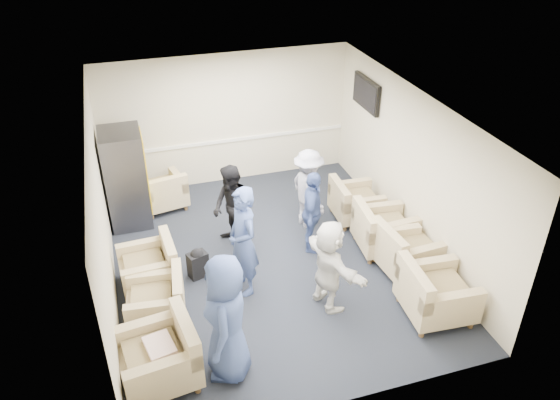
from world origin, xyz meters
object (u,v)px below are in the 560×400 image
object	(u,v)px
vending_machine	(126,178)
armchair_left_near	(163,357)
armchair_left_mid	(160,302)
person_mid_left	(243,242)
person_front_right	(329,265)
person_mid_right	(312,213)
armchair_corner	(163,193)
armchair_left_far	(152,267)
person_front_left	(227,318)
armchair_right_near	(433,295)
armchair_right_far	(353,203)
armchair_right_midnear	(404,252)
person_back_left	(232,209)
person_back_right	(308,189)
armchair_right_midfar	(381,231)

from	to	relation	value
vending_machine	armchair_left_near	bearing A→B (deg)	-88.29
armchair_left_mid	person_mid_left	xyz separation A→B (m)	(1.32, 0.30, 0.57)
armchair_left_near	vending_machine	world-z (taller)	vending_machine
vending_machine	person_front_right	world-z (taller)	vending_machine
person_mid_right	armchair_corner	bearing A→B (deg)	70.72
armchair_left_mid	armchair_left_near	bearing A→B (deg)	1.99
armchair_left_far	person_front_left	bearing A→B (deg)	17.13
armchair_left_mid	armchair_right_near	distance (m)	3.93
armchair_left_near	armchair_left_far	size ratio (longest dim) A/B	1.18
armchair_corner	armchair_left_far	bearing A→B (deg)	67.90
armchair_left_near	armchair_right_near	world-z (taller)	armchair_right_near
armchair_left_near	armchair_right_far	xyz separation A→B (m)	(3.83, 2.77, -0.04)
armchair_left_mid	person_front_right	bearing A→B (deg)	86.67
armchair_right_midnear	person_mid_left	distance (m)	2.64
armchair_left_near	armchair_left_far	distance (m)	1.94
armchair_right_midnear	person_front_left	bearing A→B (deg)	106.88
vending_machine	person_back_left	distance (m)	2.13
armchair_left_mid	vending_machine	size ratio (longest dim) A/B	0.50
armchair_right_far	armchair_corner	size ratio (longest dim) A/B	0.90
armchair_left_mid	armchair_right_far	distance (m)	4.10
armchair_right_far	armchair_left_near	bearing A→B (deg)	128.40
armchair_right_near	armchair_left_mid	bearing A→B (deg)	78.16
person_mid_left	vending_machine	bearing A→B (deg)	-160.61
armchair_right_near	person_back_right	distance (m)	2.97
armchair_right_midnear	armchair_left_mid	bearing A→B (deg)	85.68
armchair_right_midnear	armchair_right_midfar	bearing A→B (deg)	3.64
person_back_left	person_mid_right	world-z (taller)	person_back_left
armchair_left_near	person_back_left	bearing A→B (deg)	142.43
vending_machine	armchair_right_midnear	bearing A→B (deg)	-34.64
armchair_right_near	person_mid_right	bearing A→B (deg)	32.42
armchair_left_mid	person_back_right	size ratio (longest dim) A/B	0.60
person_back_left	person_back_right	distance (m)	1.48
armchair_right_far	person_front_left	distance (m)	4.21
armchair_left_mid	person_mid_right	world-z (taller)	person_mid_right
armchair_right_far	vending_machine	xyz separation A→B (m)	(-3.95, 1.17, 0.57)
armchair_left_far	armchair_right_midfar	distance (m)	3.83
armchair_left_near	person_front_right	xyz separation A→B (m)	(2.51, 0.70, 0.35)
person_front_left	person_back_left	xyz separation A→B (m)	(0.68, 2.68, -0.13)
armchair_left_near	vending_machine	distance (m)	3.98
person_mid_right	person_back_right	bearing A→B (deg)	9.07
armchair_right_near	person_back_right	world-z (taller)	person_back_right
armchair_right_far	armchair_left_mid	bearing A→B (deg)	116.39
armchair_left_mid	person_mid_left	world-z (taller)	person_mid_left
armchair_right_midfar	vending_machine	distance (m)	4.60
person_front_right	armchair_right_near	bearing A→B (deg)	-128.89
armchair_right_midnear	person_mid_right	bearing A→B (deg)	46.86
person_front_left	armchair_left_far	bearing A→B (deg)	-141.64
armchair_left_far	person_front_left	distance (m)	2.26
armchair_right_near	armchair_right_midnear	xyz separation A→B (m)	(0.11, 1.07, -0.01)
armchair_right_midnear	armchair_right_far	world-z (taller)	armchair_right_midnear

